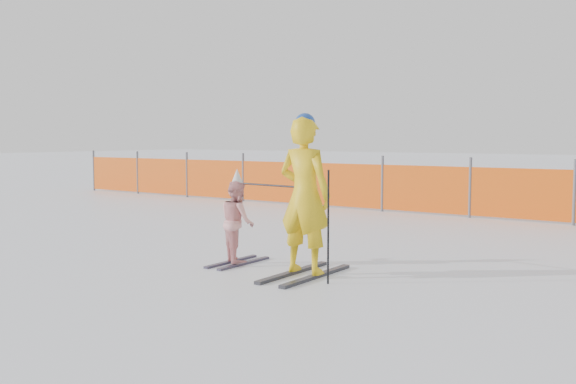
{
  "coord_description": "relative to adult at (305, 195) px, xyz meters",
  "views": [
    {
      "loc": [
        4.4,
        -5.79,
        1.65
      ],
      "look_at": [
        0.0,
        0.5,
        1.0
      ],
      "focal_mm": 40.0,
      "sensor_mm": 36.0,
      "label": 1
    }
  ],
  "objects": [
    {
      "name": "adult",
      "position": [
        0.0,
        0.0,
        0.0
      ],
      "size": [
        0.68,
        1.42,
        1.94
      ],
      "color": "black",
      "rests_on": "ground"
    },
    {
      "name": "safety_fence",
      "position": [
        -4.76,
        6.61,
        -0.41
      ],
      "size": [
        15.18,
        0.06,
        1.25
      ],
      "color": "#595960",
      "rests_on": "ground"
    },
    {
      "name": "child",
      "position": [
        -1.13,
        0.12,
        -0.4
      ],
      "size": [
        0.66,
        1.01,
        1.25
      ],
      "color": "black",
      "rests_on": "ground"
    },
    {
      "name": "ski_poles",
      "position": [
        0.04,
        -0.09,
        -0.15
      ],
      "size": [
        1.47,
        0.33,
        1.3
      ],
      "color": "black",
      "rests_on": "ground"
    },
    {
      "name": "ground",
      "position": [
        -0.22,
        -0.53,
        -0.97
      ],
      "size": [
        120.0,
        120.0,
        0.0
      ],
      "primitive_type": "plane",
      "color": "white",
      "rests_on": "ground"
    }
  ]
}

